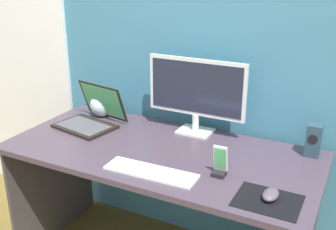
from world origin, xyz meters
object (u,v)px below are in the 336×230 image
(monitor, at_px, (196,92))
(mouse, at_px, (271,195))
(laptop, at_px, (91,118))
(speaker_right, at_px, (313,140))
(phone_in_dock, at_px, (220,165))
(keyboard_external, at_px, (151,172))
(fishbowl, at_px, (103,104))

(monitor, height_order, mouse, monitor)
(laptop, bearing_deg, speaker_right, 8.08)
(laptop, relative_size, phone_in_dock, 2.62)
(monitor, relative_size, keyboard_external, 1.29)
(keyboard_external, bearing_deg, phone_in_dock, 21.47)
(monitor, bearing_deg, keyboard_external, -89.18)
(mouse, relative_size, phone_in_dock, 0.72)
(monitor, relative_size, speaker_right, 3.41)
(laptop, distance_m, mouse, 1.13)
(fishbowl, height_order, keyboard_external, fishbowl)
(speaker_right, bearing_deg, laptop, -171.92)
(keyboard_external, height_order, phone_in_dock, phone_in_dock)
(fishbowl, xyz_separation_m, mouse, (1.12, -0.46, -0.05))
(speaker_right, bearing_deg, fishbowl, -179.68)
(monitor, distance_m, fishbowl, 0.61)
(monitor, bearing_deg, mouse, -42.18)
(laptop, relative_size, mouse, 3.64)
(fishbowl, distance_m, phone_in_dock, 0.95)
(monitor, xyz_separation_m, laptop, (-0.56, -0.17, -0.18))
(fishbowl, xyz_separation_m, phone_in_dock, (0.87, -0.37, -0.02))
(speaker_right, distance_m, fishbowl, 1.20)
(speaker_right, bearing_deg, mouse, -99.85)
(monitor, xyz_separation_m, phone_in_dock, (0.28, -0.38, -0.18))
(keyboard_external, relative_size, phone_in_dock, 3.00)
(fishbowl, relative_size, mouse, 1.50)
(mouse, distance_m, phone_in_dock, 0.26)
(monitor, xyz_separation_m, speaker_right, (0.60, -0.01, -0.15))
(fishbowl, height_order, phone_in_dock, fishbowl)
(fishbowl, bearing_deg, keyboard_external, -39.09)
(fishbowl, bearing_deg, monitor, 1.33)
(laptop, xyz_separation_m, keyboard_external, (0.57, -0.33, -0.04))
(speaker_right, height_order, keyboard_external, speaker_right)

